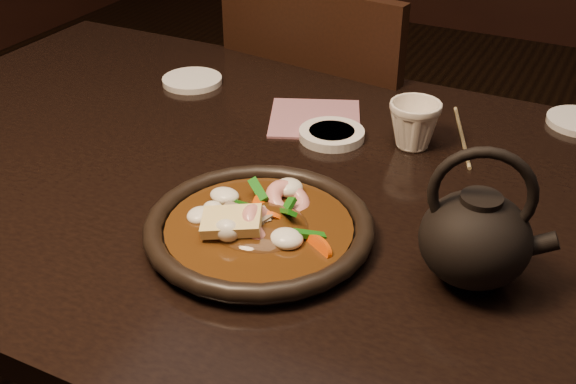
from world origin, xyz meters
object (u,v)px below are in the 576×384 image
at_px(chair, 335,153).
at_px(tea_cup, 414,123).
at_px(table, 310,232).
at_px(teapot, 476,235).
at_px(plate, 259,229).

height_order(chair, tea_cup, chair).
bearing_deg(table, teapot, -22.53).
bearing_deg(teapot, tea_cup, 104.25).
xyz_separation_m(plate, tea_cup, (0.09, 0.33, 0.03)).
relative_size(tea_cup, teapot, 0.47).
xyz_separation_m(tea_cup, teapot, (0.17, -0.30, 0.02)).
xyz_separation_m(chair, teapot, (0.45, -0.66, 0.32)).
relative_size(chair, tea_cup, 11.04).
bearing_deg(chair, plate, 112.37).
bearing_deg(tea_cup, table, -115.08).
distance_m(chair, teapot, 0.86).
distance_m(table, plate, 0.17).
distance_m(table, teapot, 0.31).
relative_size(table, chair, 1.76).
relative_size(chair, plate, 3.05).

